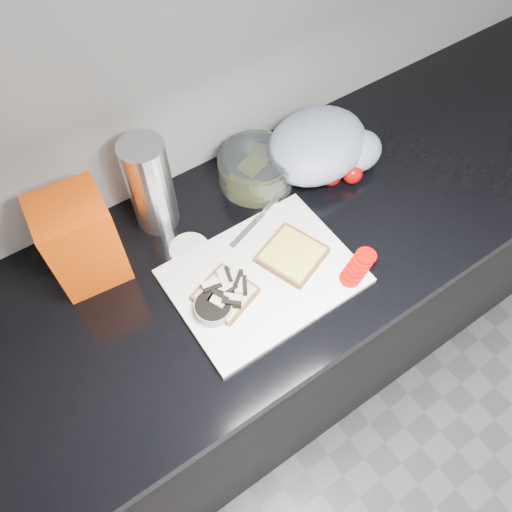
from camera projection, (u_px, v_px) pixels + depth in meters
The scene contains 14 objects.
base_cabinet at pixel (271, 323), 1.57m from camera, with size 3.50×0.60×0.86m, color black.
countertop at pixel (276, 240), 1.20m from camera, with size 3.50×0.64×0.04m, color black.
cutting_board at pixel (264, 276), 1.11m from camera, with size 0.40×0.30×0.01m, color white.
bread_left at pixel (225, 293), 1.07m from camera, with size 0.14×0.14×0.04m.
bread_right at pixel (292, 255), 1.12m from camera, with size 0.17×0.17×0.02m.
tomato_slices at pixel (358, 267), 1.10m from camera, with size 0.12×0.08×0.02m.
knife at pixel (262, 215), 1.20m from camera, with size 0.18×0.07×0.01m.
seed_tub at pixel (214, 309), 1.05m from camera, with size 0.08×0.08×0.04m.
tub_lid at pixel (189, 249), 1.15m from camera, with size 0.09×0.09×0.01m, color silver.
glass_bowl at pixel (256, 169), 1.25m from camera, with size 0.19×0.19×0.08m.
bread_bag at pixel (81, 240), 1.04m from camera, with size 0.14×0.13×0.22m, color #FF4404.
steel_canister at pixel (150, 186), 1.11m from camera, with size 0.10×0.10×0.24m, color silver.
grocery_bag at pixel (323, 146), 1.26m from camera, with size 0.33×0.29×0.13m.
whole_tomatoes at pixel (342, 175), 1.25m from camera, with size 0.10×0.08×0.05m.
Camera 1 is at (-0.43, 0.65, 1.85)m, focal length 35.00 mm.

